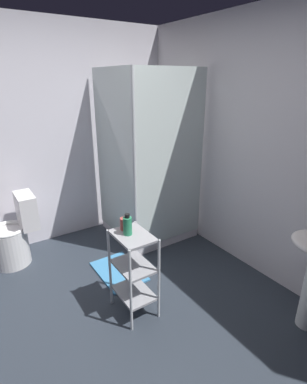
% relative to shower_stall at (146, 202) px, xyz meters
% --- Properties ---
extents(ground_plane, '(4.20, 4.20, 0.02)m').
position_rel_shower_stall_xyz_m(ground_plane, '(1.19, -1.22, -0.47)').
color(ground_plane, '#2A313B').
extents(wall_back, '(4.20, 0.14, 2.50)m').
position_rel_shower_stall_xyz_m(wall_back, '(1.20, 0.63, 0.79)').
color(wall_back, silver).
rests_on(wall_back, ground_plane).
extents(wall_left, '(0.10, 4.20, 2.50)m').
position_rel_shower_stall_xyz_m(wall_left, '(-0.66, -1.22, 0.79)').
color(wall_left, silver).
rests_on(wall_left, ground_plane).
extents(shower_stall, '(0.92, 0.92, 2.00)m').
position_rel_shower_stall_xyz_m(shower_stall, '(0.00, 0.00, 0.00)').
color(shower_stall, white).
rests_on(shower_stall, ground_plane).
extents(toilet, '(0.37, 0.49, 0.76)m').
position_rel_shower_stall_xyz_m(toilet, '(-0.29, -1.48, -0.15)').
color(toilet, white).
rests_on(toilet, ground_plane).
extents(storage_cart, '(0.38, 0.28, 0.74)m').
position_rel_shower_stall_xyz_m(storage_cart, '(1.05, -0.78, -0.03)').
color(storage_cart, silver).
rests_on(storage_cart, ground_plane).
extents(body_wash_bottle_green, '(0.07, 0.07, 0.18)m').
position_rel_shower_stall_xyz_m(body_wash_bottle_green, '(1.02, -0.81, 0.35)').
color(body_wash_bottle_green, '#28895A').
rests_on(body_wash_bottle_green, storage_cart).
extents(rinse_cup, '(0.07, 0.07, 0.10)m').
position_rel_shower_stall_xyz_m(rinse_cup, '(0.93, -0.79, 0.33)').
color(rinse_cup, '#B24742').
rests_on(rinse_cup, storage_cart).
extents(bath_mat, '(0.60, 0.40, 0.02)m').
position_rel_shower_stall_xyz_m(bath_mat, '(0.49, -0.65, -0.45)').
color(bath_mat, teal).
rests_on(bath_mat, ground_plane).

